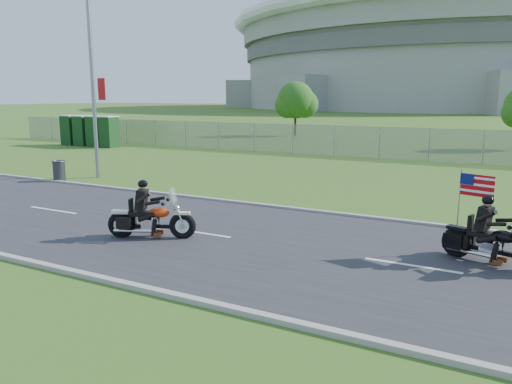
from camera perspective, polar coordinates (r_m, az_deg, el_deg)
The scene contains 15 objects.
ground at distance 13.43m, azimuth 0.35°, elevation -5.90°, with size 420.00×420.00×0.00m, color #3B5A1C.
road at distance 13.43m, azimuth 0.35°, elevation -5.82°, with size 120.00×8.00×0.04m, color #28282B.
curb_north at distance 16.99m, azimuth 6.77°, elevation -2.21°, with size 120.00×0.18×0.12m, color #9E9B93.
curb_south at distance 10.22m, azimuth -10.57°, elevation -11.33°, with size 120.00×0.18×0.12m, color #9E9B93.
fence at distance 33.37m, azimuth 8.93°, elevation 5.83°, with size 60.00×0.03×2.00m, color gray.
stadium at distance 183.59m, azimuth 20.70°, elevation 13.89°, with size 140.40×140.40×29.20m.
streetlight at distance 25.22m, azimuth -17.93°, elevation 14.39°, with size 0.90×2.46×10.00m.
porta_toilet_a at distance 39.96m, azimuth -16.44°, elevation 6.55°, with size 1.10×1.10×2.30m, color #123A14.
porta_toilet_b at distance 40.96m, azimuth -17.85°, elevation 6.57°, with size 1.10×1.10×2.30m, color #123A14.
porta_toilet_c at distance 41.97m, azimuth -19.19°, elevation 6.58°, with size 1.10×1.10×2.30m, color #123A14.
porta_toilet_d at distance 43.01m, azimuth -20.46°, elevation 6.59°, with size 1.10×1.10×2.30m, color #123A14.
tree_fence_mid at distance 49.61m, azimuth 4.61°, elevation 10.21°, with size 3.96×3.69×5.30m.
motorcycle_lead at distance 14.04m, azimuth -12.01°, elevation -3.17°, with size 2.32×1.28×1.67m.
motorcycle_follow at distance 12.81m, azimuth 25.46°, elevation -5.20°, with size 2.40×1.15×2.05m.
trash_can at distance 24.63m, azimuth -21.58°, elevation 2.18°, with size 0.55×0.55×0.94m, color #38373C.
Camera 1 is at (6.02, -11.36, 3.89)m, focal length 35.00 mm.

